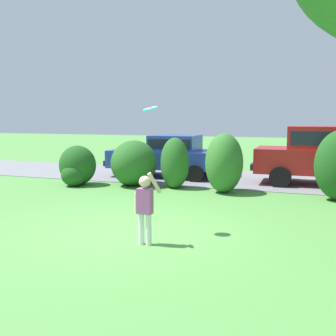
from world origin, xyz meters
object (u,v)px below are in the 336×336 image
(parked_sedan, at_px, (170,154))
(parked_suv, at_px, (328,153))
(child_thrower, at_px, (145,204))
(frisbee, at_px, (150,109))

(parked_sedan, height_order, parked_suv, parked_suv)
(parked_suv, distance_m, child_thrower, 8.38)
(parked_sedan, height_order, frisbee, frisbee)
(parked_sedan, relative_size, parked_suv, 0.94)
(parked_sedan, height_order, child_thrower, parked_sedan)
(parked_suv, relative_size, frisbee, 16.37)
(child_thrower, relative_size, frisbee, 4.43)
(parked_suv, xyz_separation_m, frisbee, (-3.22, -7.03, 1.29))
(frisbee, bearing_deg, parked_suv, 65.43)
(parked_sedan, distance_m, parked_suv, 5.44)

